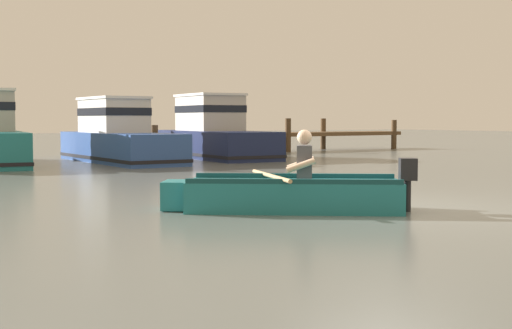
% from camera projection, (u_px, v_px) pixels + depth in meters
% --- Properties ---
extents(ground_plane, '(120.00, 120.00, 0.00)m').
position_uv_depth(ground_plane, '(385.00, 208.00, 10.81)').
color(ground_plane, slate).
extents(wooden_dock, '(12.73, 1.64, 1.37)m').
position_uv_depth(wooden_dock, '(279.00, 135.00, 29.61)').
color(wooden_dock, brown).
rests_on(wooden_dock, ground).
extents(rowboat_with_person, '(3.28, 2.80, 1.19)m').
position_uv_depth(rowboat_with_person, '(289.00, 194.00, 10.49)').
color(rowboat_with_person, '#1E727A').
rests_on(rowboat_with_person, ground).
extents(moored_boat_blue, '(2.06, 6.26, 2.04)m').
position_uv_depth(moored_boat_blue, '(118.00, 138.00, 22.45)').
color(moored_boat_blue, '#2D519E').
rests_on(moored_boat_blue, ground).
extents(moored_boat_navy, '(2.66, 6.23, 2.22)m').
position_uv_depth(moored_boat_navy, '(214.00, 134.00, 24.79)').
color(moored_boat_navy, '#19234C').
rests_on(moored_boat_navy, ground).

